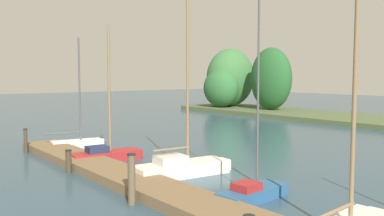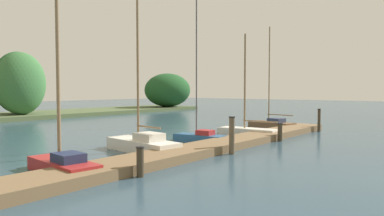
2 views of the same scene
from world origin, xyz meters
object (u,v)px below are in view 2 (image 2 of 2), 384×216
Objects in this scene: sailboat_5 at (270,123)px; mooring_piling_3 at (280,132)px; mooring_piling_1 at (140,162)px; mooring_piling_2 at (232,135)px; mooring_piling_4 at (319,120)px; sailboat_2 at (141,142)px; sailboat_1 at (62,161)px; sailboat_3 at (198,135)px; sailboat_4 at (246,130)px.

sailboat_5 is 6.65m from mooring_piling_3.
mooring_piling_1 is at bearing 113.11° from sailboat_5.
mooring_piling_2 is 1.08× the size of mooring_piling_4.
mooring_piling_4 is at bearing -0.50° from mooring_piling_3.
mooring_piling_2 is 10.62m from mooring_piling_4.
mooring_piling_2 is at bearing 119.11° from sailboat_5.
sailboat_2 is 1.11× the size of sailboat_5.
sailboat_5 reaches higher than mooring_piling_4.
sailboat_1 is 0.79× the size of sailboat_2.
sailboat_3 reaches higher than sailboat_4.
sailboat_1 is 17.24m from mooring_piling_4.
sailboat_2 is at bearing 82.09° from sailboat_3.
mooring_piling_2 is at bearing -179.82° from mooring_piling_4.
sailboat_4 is at bearing 71.23° from mooring_piling_3.
mooring_piling_4 is at bearing -116.55° from sailboat_3.
sailboat_1 is at bearing 104.42° from sailboat_5.
sailboat_4 is at bearing -106.33° from sailboat_3.
sailboat_3 is 8.56m from sailboat_5.
mooring_piling_4 reaches higher than mooring_piling_1.
sailboat_3 is 9.20m from mooring_piling_4.
sailboat_3 is 5.01× the size of mooring_piling_4.
sailboat_5 is 7.50× the size of mooring_piling_1.
sailboat_4 is 6.33m from mooring_piling_2.
sailboat_2 is 8.36× the size of mooring_piling_1.
sailboat_5 is 16.16m from mooring_piling_1.
sailboat_4 reaches higher than mooring_piling_4.
mooring_piling_4 is (17.06, -2.42, 0.35)m from sailboat_1.
mooring_piling_2 reaches higher than mooring_piling_1.
sailboat_5 reaches higher than sailboat_1.
mooring_piling_3 is at bearing 179.50° from mooring_piling_4.
sailboat_5 is 11.16m from mooring_piling_2.
sailboat_2 reaches higher than sailboat_5.
sailboat_1 reaches higher than mooring_piling_4.
sailboat_1 is at bearing 90.41° from sailboat_3.
mooring_piling_4 is (15.82, -0.05, 0.26)m from mooring_piling_1.
mooring_piling_4 is (4.88, -2.59, 0.42)m from sailboat_4.
sailboat_2 is 4.74m from mooring_piling_1.
sailboat_1 reaches higher than mooring_piling_2.
sailboat_2 is at bearing 164.55° from mooring_piling_4.
mooring_piling_4 is (5.75, -0.05, 0.26)m from mooring_piling_3.
sailboat_1 is 0.85× the size of sailboat_3.
sailboat_5 is at bearing 18.07° from mooring_piling_2.
mooring_piling_4 is (8.58, -3.30, 0.41)m from sailboat_3.
sailboat_2 is at bearing 153.30° from mooring_piling_3.
sailboat_1 is 6.65× the size of mooring_piling_1.
sailboat_3 reaches higher than sailboat_5.
sailboat_2 reaches higher than mooring_piling_1.
sailboat_3 is 7.79× the size of mooring_piling_1.
sailboat_1 reaches higher than mooring_piling_1.
sailboat_2 is (4.53, 1.05, 0.02)m from sailboat_1.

